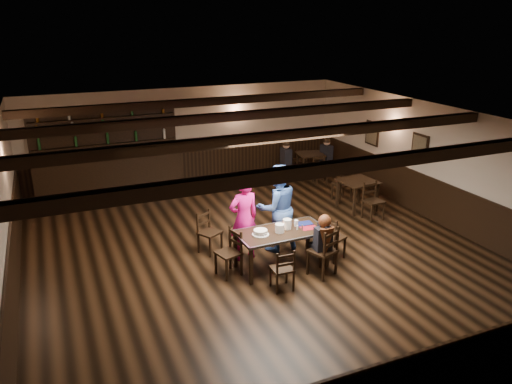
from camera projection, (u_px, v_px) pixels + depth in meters
name	position (u px, v px, depth m)	size (l,w,h in m)	color
ground	(256.00, 250.00, 10.28)	(10.00, 10.00, 0.00)	black
room_shell	(255.00, 168.00, 9.74)	(9.02, 10.02, 2.71)	beige
dining_table	(282.00, 234.00, 9.36)	(1.73, 0.89, 0.75)	black
chair_near_left	(284.00, 267.00, 8.60)	(0.38, 0.36, 0.78)	black
chair_near_right	(326.00, 248.00, 9.07)	(0.57, 0.56, 0.96)	black
chair_end_left	(232.00, 248.00, 9.17)	(0.48, 0.50, 0.88)	black
chair_end_right	(330.00, 235.00, 9.70)	(0.54, 0.55, 0.90)	black
chair_far_pushed	(207.00, 228.00, 10.07)	(0.54, 0.53, 0.86)	black
woman_pink	(244.00, 218.00, 9.65)	(0.62, 0.41, 1.70)	#FF1799
man_blue	(277.00, 208.00, 10.04)	(0.88, 0.68, 1.81)	#285086
seated_person	(324.00, 235.00, 9.03)	(0.31, 0.47, 0.77)	black
cake	(261.00, 233.00, 9.16)	(0.32, 0.32, 0.10)	white
plate_stack_a	(280.00, 228.00, 9.25)	(0.17, 0.17, 0.16)	white
plate_stack_b	(287.00, 224.00, 9.40)	(0.16, 0.16, 0.19)	white
tea_light	(282.00, 227.00, 9.46)	(0.06, 0.06, 0.06)	#A5A8AD
salt_shaker	(297.00, 227.00, 9.38)	(0.03, 0.03, 0.08)	silver
pepper_shaker	(302.00, 227.00, 9.39)	(0.03, 0.03, 0.09)	#A5A8AD
drink_glass	(296.00, 223.00, 9.53)	(0.08, 0.08, 0.12)	silver
menu_red	(309.00, 227.00, 9.48)	(0.32, 0.22, 0.00)	maroon
menu_blue	(304.00, 223.00, 9.66)	(0.34, 0.24, 0.00)	#0E164A
bar_counter	(109.00, 168.00, 13.30)	(3.98, 0.70, 2.20)	black
back_table_a	(358.00, 184.00, 12.22)	(0.89, 0.89, 0.75)	black
back_table_b	(310.00, 157.00, 14.64)	(0.86, 0.86, 0.75)	black
bg_patron_left	(286.00, 153.00, 14.23)	(0.24, 0.38, 0.76)	black
bg_patron_right	(326.00, 150.00, 14.64)	(0.27, 0.39, 0.74)	black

